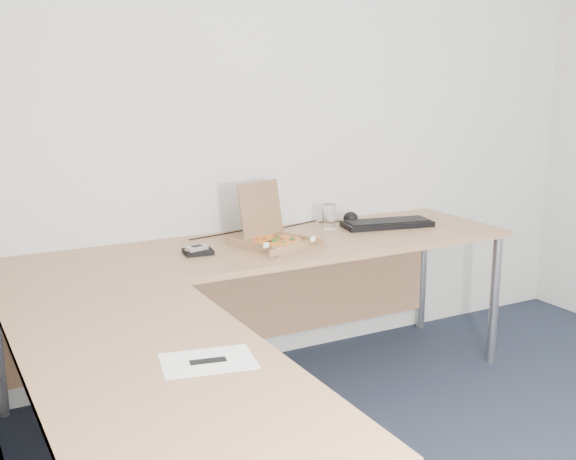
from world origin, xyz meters
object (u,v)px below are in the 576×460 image
keyboard (387,224)px  wallet (198,252)px  drinking_glass (329,217)px  desk (243,283)px  pizza_box (274,239)px

keyboard → wallet: size_ratio=3.75×
drinking_glass → keyboard: size_ratio=0.27×
desk → drinking_glass: drinking_glass is taller
desk → keyboard: 1.16m
pizza_box → drinking_glass: bearing=2.6°
drinking_glass → keyboard: drinking_glass is taller
pizza_box → drinking_glass: (0.42, 0.19, 0.03)m
desk → wallet: 0.42m
pizza_box → wallet: pizza_box is taller
drinking_glass → keyboard: (0.30, -0.10, -0.05)m
pizza_box → keyboard: 0.72m
drinking_glass → wallet: drinking_glass is taller
pizza_box → wallet: bearing=154.0°
pizza_box → keyboard: (0.72, 0.08, -0.02)m
desk → pizza_box: size_ratio=7.71×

